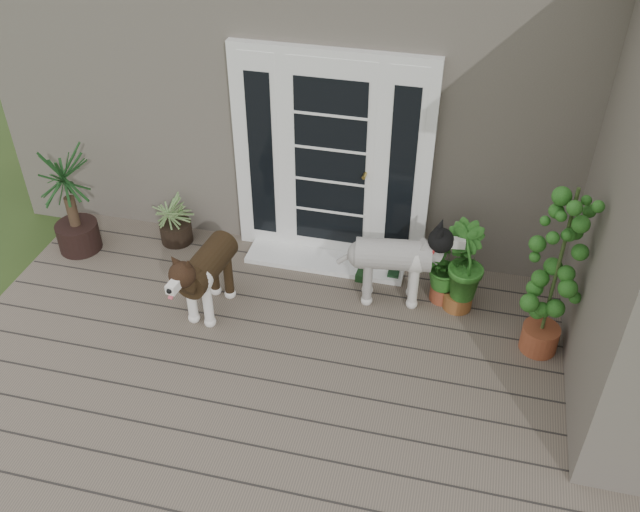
# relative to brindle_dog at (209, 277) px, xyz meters

# --- Properties ---
(deck) EXTENTS (6.20, 4.60, 0.12)m
(deck) POSITION_rel_brindle_dog_xyz_m (1.06, -1.07, -0.44)
(deck) COLOR #6B5B4C
(deck) RESTS_ON ground
(house_main) EXTENTS (7.40, 4.00, 3.10)m
(house_main) POSITION_rel_brindle_dog_xyz_m (1.06, 3.18, 1.05)
(house_main) COLOR #665E54
(house_main) RESTS_ON ground
(door_unit) EXTENTS (1.90, 0.14, 2.15)m
(door_unit) POSITION_rel_brindle_dog_xyz_m (0.86, 1.13, 0.69)
(door_unit) COLOR white
(door_unit) RESTS_ON deck
(door_step) EXTENTS (1.60, 0.40, 0.05)m
(door_step) POSITION_rel_brindle_dog_xyz_m (0.86, 0.93, -0.36)
(door_step) COLOR white
(door_step) RESTS_ON deck
(brindle_dog) EXTENTS (0.50, 0.95, 0.76)m
(brindle_dog) POSITION_rel_brindle_dog_xyz_m (0.00, 0.00, 0.00)
(brindle_dog) COLOR #352413
(brindle_dog) RESTS_ON deck
(white_dog) EXTENTS (0.97, 0.52, 0.77)m
(white_dog) POSITION_rel_brindle_dog_xyz_m (1.59, 0.53, 0.00)
(white_dog) COLOR silver
(white_dog) RESTS_ON deck
(spider_plant) EXTENTS (0.66, 0.66, 0.59)m
(spider_plant) POSITION_rel_brindle_dog_xyz_m (-0.75, 0.93, -0.09)
(spider_plant) COLOR #91B670
(spider_plant) RESTS_ON deck
(yucca) EXTENTS (0.99, 0.99, 1.17)m
(yucca) POSITION_rel_brindle_dog_xyz_m (-1.67, 0.57, 0.21)
(yucca) COLOR black
(yucca) RESTS_ON deck
(herb_a) EXTENTS (0.62, 0.62, 0.58)m
(herb_a) POSITION_rel_brindle_dog_xyz_m (2.06, 0.65, -0.09)
(herb_a) COLOR #214C15
(herb_a) RESTS_ON deck
(herb_b) EXTENTS (0.63, 0.63, 0.67)m
(herb_b) POSITION_rel_brindle_dog_xyz_m (2.21, 0.57, -0.04)
(herb_b) COLOR #215518
(herb_b) RESTS_ON deck
(herb_c) EXTENTS (0.52, 0.52, 0.58)m
(herb_c) POSITION_rel_brindle_dog_xyz_m (3.43, 0.92, -0.09)
(herb_c) COLOR #1A4E16
(herb_c) RESTS_ON deck
(sapling) EXTENTS (0.64, 0.64, 1.69)m
(sapling) POSITION_rel_brindle_dog_xyz_m (2.94, 0.18, 0.47)
(sapling) COLOR #205A19
(sapling) RESTS_ON deck
(clog_left) EXTENTS (0.16, 0.33, 0.10)m
(clog_left) POSITION_rel_brindle_dog_xyz_m (1.57, 0.92, -0.33)
(clog_left) COLOR black
(clog_left) RESTS_ON deck
(clog_right) EXTENTS (0.18, 0.35, 0.10)m
(clog_right) POSITION_rel_brindle_dog_xyz_m (1.28, 0.84, -0.33)
(clog_right) COLOR #143415
(clog_right) RESTS_ON deck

